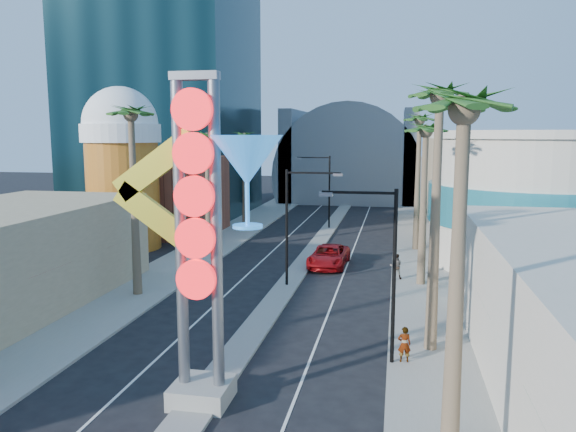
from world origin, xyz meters
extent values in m
cube|color=gray|center=(-9.50, 35.00, 0.07)|extent=(5.00, 100.00, 0.15)
cube|color=gray|center=(9.50, 35.00, 0.07)|extent=(5.00, 100.00, 0.15)
cube|color=gray|center=(0.00, 38.00, 0.07)|extent=(1.60, 84.00, 0.15)
cube|color=black|center=(-22.00, 52.00, 25.00)|extent=(20.00, 20.00, 50.00)
cube|color=brown|center=(-16.00, 38.00, 4.00)|extent=(10.00, 10.00, 8.00)
cube|color=tan|center=(16.00, 48.00, 5.00)|extent=(10.00, 20.00, 10.00)
cylinder|color=#B95918|center=(-17.00, 30.00, 5.00)|extent=(6.40, 6.40, 10.00)
cylinder|color=white|center=(-17.00, 30.00, 10.40)|extent=(7.00, 7.00, 1.60)
sphere|color=white|center=(-17.00, 30.00, 11.20)|extent=(6.60, 6.60, 6.60)
cylinder|color=beige|center=(18.00, 30.00, 5.00)|extent=(16.00, 16.00, 10.00)
cylinder|color=teal|center=(18.00, 30.00, 5.00)|extent=(16.60, 16.60, 3.00)
cylinder|color=beige|center=(18.00, 30.00, 10.30)|extent=(16.60, 16.60, 0.60)
cylinder|color=slate|center=(0.00, 72.00, 4.00)|extent=(22.00, 16.00, 22.00)
cube|color=slate|center=(-9.00, 72.00, 7.00)|extent=(2.00, 16.00, 14.00)
cube|color=slate|center=(9.00, 72.00, 7.00)|extent=(2.00, 16.00, 14.00)
cube|color=gray|center=(0.00, 3.00, 0.40)|extent=(2.20, 2.20, 0.80)
cylinder|color=slate|center=(-0.70, 3.00, 6.50)|extent=(0.44, 0.44, 12.00)
cylinder|color=slate|center=(0.70, 3.00, 6.50)|extent=(0.44, 0.44, 12.00)
cube|color=slate|center=(0.00, 3.00, 12.40)|extent=(1.80, 0.50, 0.30)
cylinder|color=red|center=(0.00, 2.65, 11.20)|extent=(1.50, 0.25, 1.50)
cylinder|color=red|center=(0.00, 2.65, 9.65)|extent=(1.50, 0.25, 1.50)
cylinder|color=red|center=(0.00, 2.65, 8.10)|extent=(1.50, 0.25, 1.50)
cylinder|color=red|center=(0.00, 2.65, 6.55)|extent=(1.50, 0.25, 1.50)
cylinder|color=red|center=(0.00, 2.65, 5.00)|extent=(1.50, 0.25, 1.50)
cube|color=gold|center=(-1.60, 3.00, 9.20)|extent=(3.47, 0.25, 2.80)
cube|color=gold|center=(-1.60, 3.00, 7.20)|extent=(3.47, 0.25, 2.80)
cone|color=#2A8BEF|center=(1.90, 3.00, 9.40)|extent=(2.60, 2.60, 1.80)
cylinder|color=#2A8BEF|center=(1.90, 3.00, 7.80)|extent=(0.16, 0.16, 1.60)
cylinder|color=#2A8BEF|center=(1.90, 3.00, 7.00)|extent=(1.10, 1.10, 0.12)
cylinder|color=black|center=(0.00, 20.00, 4.00)|extent=(0.18, 0.18, 8.00)
cube|color=black|center=(1.80, 20.00, 7.80)|extent=(3.60, 0.12, 0.12)
cube|color=slate|center=(3.40, 20.00, 7.70)|extent=(0.60, 0.25, 0.18)
cylinder|color=black|center=(0.00, 44.00, 4.00)|extent=(0.18, 0.18, 8.00)
cube|color=black|center=(-1.80, 44.00, 7.80)|extent=(3.60, 0.12, 0.12)
cube|color=slate|center=(-3.40, 44.00, 7.70)|extent=(0.60, 0.25, 0.18)
cylinder|color=black|center=(7.20, 8.00, 4.00)|extent=(0.18, 0.18, 8.00)
cube|color=black|center=(5.58, 8.00, 7.80)|extent=(3.24, 0.12, 0.12)
cube|color=slate|center=(4.14, 8.00, 7.70)|extent=(0.60, 0.25, 0.18)
cylinder|color=brown|center=(-9.00, 16.00, 5.75)|extent=(0.40, 0.40, 11.50)
sphere|color=#174416|center=(-9.00, 16.00, 11.50)|extent=(2.40, 2.40, 2.40)
cylinder|color=brown|center=(-9.00, 30.00, 5.00)|extent=(0.40, 0.40, 10.00)
sphere|color=#174416|center=(-9.00, 30.00, 10.00)|extent=(2.40, 2.40, 2.40)
cylinder|color=brown|center=(-9.00, 42.00, 5.00)|extent=(0.40, 0.40, 10.00)
sphere|color=#174416|center=(-9.00, 42.00, 10.00)|extent=(2.40, 2.40, 2.40)
cylinder|color=brown|center=(9.00, 0.00, 5.50)|extent=(0.40, 0.40, 11.00)
sphere|color=#174416|center=(9.00, 0.00, 11.00)|extent=(2.40, 2.40, 2.40)
cylinder|color=brown|center=(9.00, 10.00, 6.00)|extent=(0.40, 0.40, 12.00)
sphere|color=#174416|center=(9.00, 10.00, 12.00)|extent=(2.40, 2.40, 2.40)
cylinder|color=brown|center=(9.00, 22.00, 5.25)|extent=(0.40, 0.40, 10.50)
sphere|color=#174416|center=(9.00, 22.00, 10.50)|extent=(2.40, 2.40, 2.40)
cylinder|color=brown|center=(9.00, 34.00, 5.75)|extent=(0.40, 0.40, 11.50)
sphere|color=#174416|center=(9.00, 34.00, 11.50)|extent=(2.40, 2.40, 2.40)
imported|color=#A00C0F|center=(2.11, 26.41, 0.83)|extent=(3.04, 6.10, 1.66)
imported|color=gray|center=(7.74, 8.13, 0.97)|extent=(0.64, 0.47, 1.64)
imported|color=gray|center=(7.30, 23.03, 1.05)|extent=(0.93, 0.75, 1.80)
camera|label=1|loc=(7.22, -16.53, 10.34)|focal=35.00mm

